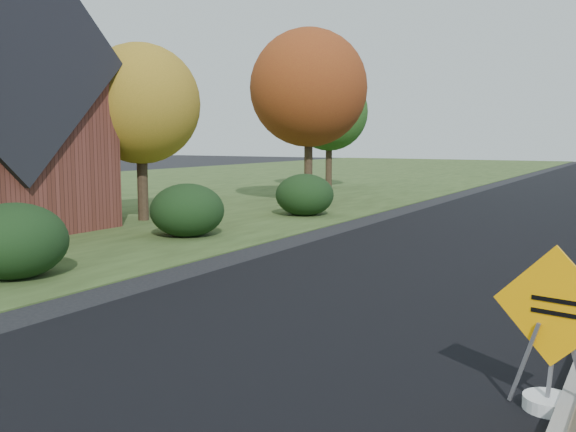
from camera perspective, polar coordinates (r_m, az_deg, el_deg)
The scene contains 9 objects.
grass_verge_near at distance 34.07m, azimuth -14.73°, elevation 2.06°, with size 30.00×120.00×0.03m, color #32451D.
milled_overlay at distance 24.64m, azimuth 19.72°, elevation 0.08°, with size 7.20×120.00×0.01m, color black.
hedge_south at distance 13.75m, azimuth -23.18°, elevation -2.03°, with size 2.09×2.09×1.52m, color black.
hedge_mid at distance 18.26m, azimuth -8.94°, elevation 0.53°, with size 2.09×2.09×1.52m, color black.
hedge_north at distance 22.96m, azimuth 1.49°, elevation 1.91°, with size 2.09×2.09×1.52m, color black.
tree_near_yellow at distance 21.98m, azimuth -12.98°, elevation 9.67°, with size 3.96×3.96×5.88m.
tree_near_red at distance 27.43m, azimuth 1.85°, elevation 11.30°, with size 4.95×4.95×7.35m.
tree_near_back at distance 35.86m, azimuth 3.68°, elevation 9.21°, with size 4.29×4.29×6.37m.
caution_sign at distance 7.18m, azimuth 22.30°, elevation -12.51°, with size 1.23×0.52×1.71m.
Camera 1 is at (-0.07, -14.10, 2.76)m, focal length 40.00 mm.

